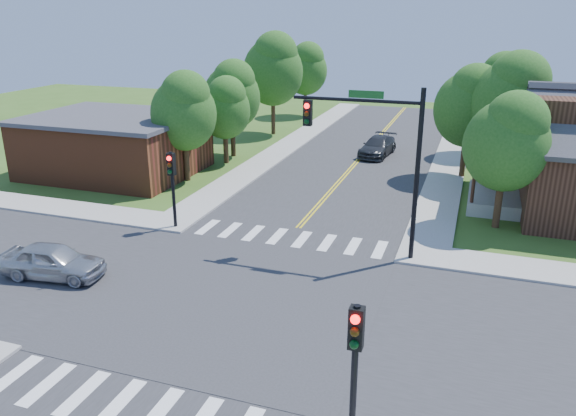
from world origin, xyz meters
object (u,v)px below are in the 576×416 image
at_px(signal_pole_nw, 172,176).
at_px(car_dgrey, 378,147).
at_px(signal_mast_ne, 377,145).
at_px(signal_pole_se, 355,350).
at_px(car_silver, 53,262).

height_order(signal_pole_nw, car_dgrey, signal_pole_nw).
height_order(signal_mast_ne, signal_pole_nw, signal_mast_ne).
height_order(signal_mast_ne, signal_pole_se, signal_mast_ne).
distance_m(signal_pole_se, signal_pole_nw, 15.84).
xyz_separation_m(signal_mast_ne, signal_pole_se, (1.69, -11.21, -2.19)).
relative_size(car_silver, car_dgrey, 0.89).
relative_size(signal_pole_se, car_silver, 0.90).
xyz_separation_m(signal_mast_ne, signal_pole_nw, (-9.51, -0.01, -2.19)).
height_order(signal_pole_se, car_dgrey, signal_pole_se).
xyz_separation_m(car_silver, car_dgrey, (8.47, 23.60, -0.02)).
height_order(signal_pole_nw, car_silver, signal_pole_nw).
relative_size(signal_mast_ne, signal_pole_se, 1.89).
bearing_deg(signal_pole_se, signal_mast_ne, 98.56).
bearing_deg(car_silver, signal_pole_se, -118.45).
xyz_separation_m(signal_pole_se, car_dgrey, (-4.59, 28.63, -1.99)).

